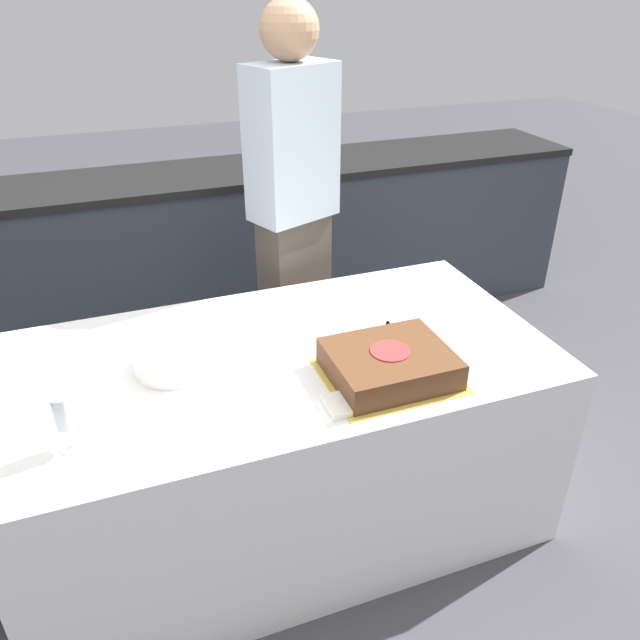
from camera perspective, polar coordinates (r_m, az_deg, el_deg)
ground_plane at (r=2.55m, az=-3.05°, el=-17.12°), size 14.00×14.00×0.00m
back_counter at (r=3.55m, az=-10.93°, el=5.92°), size 4.40×0.58×0.92m
dining_table at (r=2.30m, az=-3.30°, el=-10.81°), size 1.79×0.94×0.73m
cake at (r=1.95m, az=6.35°, el=-4.02°), size 0.41×0.35×0.10m
plate_stack at (r=2.03m, az=-13.37°, el=-3.79°), size 0.23×0.23×0.05m
wine_glass at (r=1.75m, az=-22.43°, el=-7.92°), size 0.06×0.06×0.17m
side_plate_near_cake at (r=2.23m, az=4.17°, el=-0.56°), size 0.18×0.18×0.00m
side_plate_right_edge at (r=2.24m, az=8.34°, el=-0.66°), size 0.18×0.18×0.00m
utensil_pile at (r=1.84m, az=3.04°, el=-7.50°), size 0.16×0.11×0.02m
person_cutting_cake at (r=2.66m, az=-2.44°, el=9.37°), size 0.39×0.31×1.77m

